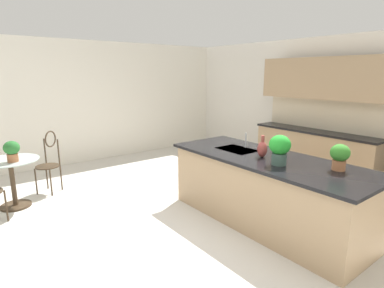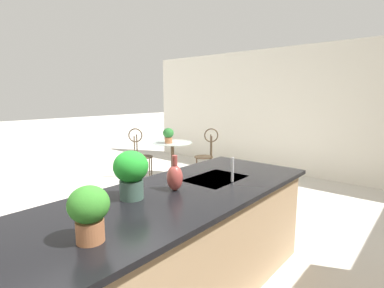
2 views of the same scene
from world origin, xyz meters
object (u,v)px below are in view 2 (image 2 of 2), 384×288
at_px(potted_plant_counter_far, 89,210).
at_px(chair_near_window, 206,151).
at_px(potted_plant_counter_near, 131,172).
at_px(chair_by_island, 140,151).
at_px(bistro_table, 173,156).
at_px(potted_plant_on_table, 168,135).
at_px(vase_on_counter, 175,177).

bearing_deg(potted_plant_counter_far, chair_near_window, -150.35).
bearing_deg(chair_near_window, potted_plant_counter_near, 29.07).
relative_size(chair_near_window, chair_by_island, 1.00).
relative_size(chair_near_window, potted_plant_counter_far, 3.46).
bearing_deg(chair_by_island, chair_near_window, 129.95).
height_order(bistro_table, potted_plant_on_table, potted_plant_on_table).
xyz_separation_m(chair_near_window, chair_by_island, (0.86, -1.02, 0.00)).
distance_m(chair_near_window, potted_plant_counter_near, 3.82).
distance_m(potted_plant_on_table, vase_on_counter, 3.54).
bearing_deg(vase_on_counter, potted_plant_counter_near, -17.22).
xyz_separation_m(bistro_table, vase_on_counter, (2.60, 2.56, 0.58)).
bearing_deg(bistro_table, chair_by_island, -39.10).
bearing_deg(potted_plant_on_table, vase_on_counter, 45.79).
relative_size(potted_plant_on_table, potted_plant_counter_far, 1.02).
distance_m(bistro_table, potted_plant_on_table, 0.49).
distance_m(bistro_table, potted_plant_counter_far, 4.53).
height_order(chair_near_window, potted_plant_counter_far, potted_plant_counter_far).
xyz_separation_m(bistro_table, potted_plant_counter_near, (2.95, 2.45, 0.68)).
distance_m(bistro_table, vase_on_counter, 3.70).
relative_size(chair_near_window, vase_on_counter, 3.62).
bearing_deg(potted_plant_on_table, chair_near_window, 129.80).
bearing_deg(potted_plant_on_table, potted_plant_counter_far, 39.59).
height_order(potted_plant_counter_far, vase_on_counter, potted_plant_counter_far).
height_order(chair_by_island, potted_plant_on_table, potted_plant_on_table).
relative_size(bistro_table, vase_on_counter, 2.78).
bearing_deg(potted_plant_counter_far, vase_on_counter, -164.54).
distance_m(chair_by_island, potted_plant_on_table, 0.66).
distance_m(chair_by_island, vase_on_counter, 3.66).
bearing_deg(chair_by_island, bistro_table, 140.90).
bearing_deg(chair_near_window, bistro_table, -60.13).
relative_size(chair_by_island, vase_on_counter, 3.62).
distance_m(potted_plant_counter_far, vase_on_counter, 0.94).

